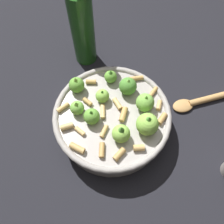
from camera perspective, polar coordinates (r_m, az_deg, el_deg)
ground_plane at (r=0.56m, az=0.00°, el=-3.32°), size 2.40×2.40×0.00m
cooking_pan at (r=0.53m, az=0.16°, el=-1.42°), size 0.26×0.26×0.11m
olive_oil_bottle at (r=0.61m, az=-7.11°, el=19.65°), size 0.06×0.06×0.25m
wooden_spoon at (r=0.64m, az=22.22°, el=2.94°), size 0.04×0.22×0.02m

